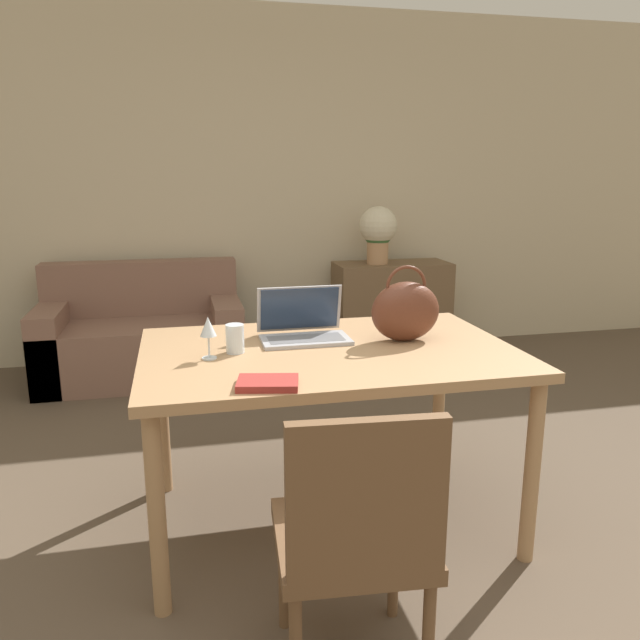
{
  "coord_description": "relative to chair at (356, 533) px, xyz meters",
  "views": [
    {
      "loc": [
        -0.59,
        -1.7,
        1.48
      ],
      "look_at": [
        -0.05,
        0.66,
        0.9
      ],
      "focal_mm": 35.0,
      "sensor_mm": 36.0,
      "label": 1
    }
  ],
  "objects": [
    {
      "name": "ground_plane",
      "position": [
        0.15,
        0.21,
        -0.49
      ],
      "size": [
        14.0,
        14.0,
        0.0
      ],
      "primitive_type": "plane",
      "color": "brown"
    },
    {
      "name": "wall_back",
      "position": [
        0.15,
        3.54,
        0.86
      ],
      "size": [
        10.0,
        0.06,
        2.7
      ],
      "color": "beige",
      "rests_on": "ground_plane"
    },
    {
      "name": "dining_table",
      "position": [
        0.13,
        0.87,
        0.2
      ],
      "size": [
        1.5,
        0.99,
        0.78
      ],
      "color": "#A87F56",
      "rests_on": "ground_plane"
    },
    {
      "name": "chair",
      "position": [
        0.0,
        0.0,
        0.0
      ],
      "size": [
        0.47,
        0.47,
        0.88
      ],
      "rotation": [
        0.0,
        0.0,
        -0.08
      ],
      "color": "brown",
      "rests_on": "ground_plane"
    },
    {
      "name": "couch",
      "position": [
        -0.74,
        3.07,
        -0.21
      ],
      "size": [
        1.41,
        0.77,
        0.82
      ],
      "color": "#7F5B4C",
      "rests_on": "ground_plane"
    },
    {
      "name": "sideboard",
      "position": [
        1.22,
        3.2,
        -0.11
      ],
      "size": [
        0.91,
        0.4,
        0.76
      ],
      "color": "brown",
      "rests_on": "ground_plane"
    },
    {
      "name": "laptop",
      "position": [
        0.06,
        1.04,
        0.34
      ],
      "size": [
        0.37,
        0.26,
        0.22
      ],
      "color": "#ADADB2",
      "rests_on": "dining_table"
    },
    {
      "name": "drinking_glass",
      "position": [
        -0.25,
        0.89,
        0.34
      ],
      "size": [
        0.07,
        0.07,
        0.11
      ],
      "color": "silver",
      "rests_on": "dining_table"
    },
    {
      "name": "wine_glass",
      "position": [
        -0.35,
        0.83,
        0.4
      ],
      "size": [
        0.06,
        0.06,
        0.17
      ],
      "color": "silver",
      "rests_on": "dining_table"
    },
    {
      "name": "handbag",
      "position": [
        0.47,
        0.91,
        0.41
      ],
      "size": [
        0.29,
        0.16,
        0.32
      ],
      "color": "#592D1E",
      "rests_on": "dining_table"
    },
    {
      "name": "flower_vase",
      "position": [
        1.08,
        3.18,
        0.53
      ],
      "size": [
        0.3,
        0.3,
        0.45
      ],
      "color": "tan",
      "rests_on": "sideboard"
    },
    {
      "name": "book",
      "position": [
        -0.18,
        0.47,
        0.3
      ],
      "size": [
        0.23,
        0.18,
        0.02
      ],
      "rotation": [
        0.0,
        0.0,
        -0.21
      ],
      "color": "maroon",
      "rests_on": "dining_table"
    }
  ]
}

